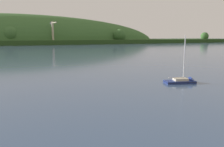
% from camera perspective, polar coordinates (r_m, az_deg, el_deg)
% --- Properties ---
extents(far_shoreline_hill, '(442.64, 113.83, 62.51)m').
position_cam_1_polar(far_shoreline_hill, '(270.10, -22.07, 6.77)').
color(far_shoreline_hill, '#27431B').
rests_on(far_shoreline_hill, ground).
extents(dockside_crane, '(4.96, 18.59, 22.03)m').
position_cam_1_polar(dockside_crane, '(235.91, -14.16, 9.59)').
color(dockside_crane, '#4C4C51').
rests_on(dockside_crane, ground).
extents(sailboat_midwater_white, '(6.30, 3.34, 9.49)m').
position_cam_1_polar(sailboat_midwater_white, '(43.83, 17.13, -2.05)').
color(sailboat_midwater_white, navy).
rests_on(sailboat_midwater_white, ground).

